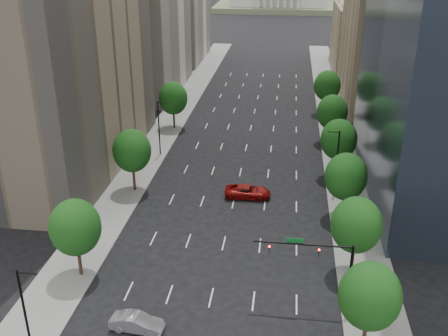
% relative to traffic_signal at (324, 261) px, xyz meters
% --- Properties ---
extents(sidewalk_left, '(6.00, 200.00, 0.15)m').
position_rel_traffic_signal_xyz_m(sidewalk_left, '(-26.03, 30.00, -5.10)').
color(sidewalk_left, slate).
rests_on(sidewalk_left, ground).
extents(sidewalk_right, '(6.00, 200.00, 0.15)m').
position_rel_traffic_signal_xyz_m(sidewalk_right, '(4.97, 30.00, -5.10)').
color(sidewalk_right, slate).
rests_on(sidewalk_right, ground).
extents(midrise_cream_left, '(14.00, 30.00, 35.00)m').
position_rel_traffic_signal_xyz_m(midrise_cream_left, '(-35.53, 73.00, 12.33)').
color(midrise_cream_left, beige).
rests_on(midrise_cream_left, ground).
extents(filler_left, '(14.00, 26.00, 18.00)m').
position_rel_traffic_signal_xyz_m(filler_left, '(-35.53, 106.00, 3.83)').
color(filler_left, beige).
rests_on(filler_left, ground).
extents(parking_tan_right, '(14.00, 30.00, 30.00)m').
position_rel_traffic_signal_xyz_m(parking_tan_right, '(14.47, 70.00, 9.83)').
color(parking_tan_right, '#8C7759').
rests_on(parking_tan_right, ground).
extents(filler_right, '(14.00, 26.00, 16.00)m').
position_rel_traffic_signal_xyz_m(filler_right, '(14.47, 103.00, 2.83)').
color(filler_right, '#8C7759').
rests_on(filler_right, ground).
extents(tree_right_0, '(5.20, 5.20, 8.39)m').
position_rel_traffic_signal_xyz_m(tree_right_0, '(3.47, -5.00, 0.22)').
color(tree_right_0, '#382316').
rests_on(tree_right_0, ground).
extents(tree_right_1, '(5.20, 5.20, 8.75)m').
position_rel_traffic_signal_xyz_m(tree_right_1, '(3.47, 6.00, 0.58)').
color(tree_right_1, '#382316').
rests_on(tree_right_1, ground).
extents(tree_right_2, '(5.20, 5.20, 8.61)m').
position_rel_traffic_signal_xyz_m(tree_right_2, '(3.47, 18.00, 0.43)').
color(tree_right_2, '#382316').
rests_on(tree_right_2, ground).
extents(tree_right_3, '(5.20, 5.20, 8.89)m').
position_rel_traffic_signal_xyz_m(tree_right_3, '(3.47, 30.00, 0.72)').
color(tree_right_3, '#382316').
rests_on(tree_right_3, ground).
extents(tree_right_4, '(5.20, 5.20, 8.46)m').
position_rel_traffic_signal_xyz_m(tree_right_4, '(3.47, 44.00, 0.29)').
color(tree_right_4, '#382316').
rests_on(tree_right_4, ground).
extents(tree_right_5, '(5.20, 5.20, 8.75)m').
position_rel_traffic_signal_xyz_m(tree_right_5, '(3.47, 60.00, 0.58)').
color(tree_right_5, '#382316').
rests_on(tree_right_5, ground).
extents(tree_left_0, '(5.20, 5.20, 8.75)m').
position_rel_traffic_signal_xyz_m(tree_left_0, '(-24.53, 2.00, 0.58)').
color(tree_left_0, '#382316').
rests_on(tree_left_0, ground).
extents(tree_left_1, '(5.20, 5.20, 8.97)m').
position_rel_traffic_signal_xyz_m(tree_left_1, '(-24.53, 22.00, 0.79)').
color(tree_left_1, '#382316').
rests_on(tree_left_1, ground).
extents(tree_left_2, '(5.20, 5.20, 8.68)m').
position_rel_traffic_signal_xyz_m(tree_left_2, '(-24.53, 48.00, 0.50)').
color(tree_left_2, '#382316').
rests_on(tree_left_2, ground).
extents(streetlight_rn, '(1.70, 0.20, 9.00)m').
position_rel_traffic_signal_xyz_m(streetlight_rn, '(2.91, 25.00, -0.33)').
color(streetlight_rn, black).
rests_on(streetlight_rn, ground).
extents(streetlight_ls, '(1.70, 0.20, 9.00)m').
position_rel_traffic_signal_xyz_m(streetlight_ls, '(-23.96, -10.00, -0.33)').
color(streetlight_ls, black).
rests_on(streetlight_ls, ground).
extents(streetlight_ln, '(1.70, 0.20, 9.00)m').
position_rel_traffic_signal_xyz_m(streetlight_ln, '(-23.96, 35.00, -0.33)').
color(streetlight_ln, black).
rests_on(streetlight_ln, ground).
extents(traffic_signal, '(9.12, 0.40, 7.38)m').
position_rel_traffic_signal_xyz_m(traffic_signal, '(0.00, 0.00, 0.00)').
color(traffic_signal, black).
rests_on(traffic_signal, ground).
extents(foothills, '(720.00, 413.00, 263.00)m').
position_rel_traffic_signal_xyz_m(foothills, '(24.14, 569.40, -42.95)').
color(foothills, olive).
rests_on(foothills, ground).
extents(car_silver, '(4.99, 2.14, 1.60)m').
position_rel_traffic_signal_xyz_m(car_silver, '(-16.42, -5.36, -4.37)').
color(car_silver, gray).
rests_on(car_silver, ground).
extents(car_red_far, '(6.25, 2.99, 1.72)m').
position_rel_traffic_signal_xyz_m(car_red_far, '(-8.76, 21.94, -4.31)').
color(car_red_far, maroon).
rests_on(car_red_far, ground).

